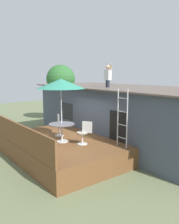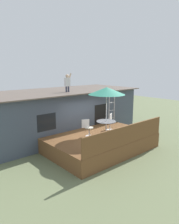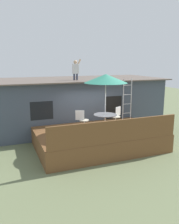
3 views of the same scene
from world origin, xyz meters
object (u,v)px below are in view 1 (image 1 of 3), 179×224
(patio_umbrella, at_px, (61,84))
(step_ladder, at_px, (122,118))
(patio_chair_left, at_px, (59,125))
(patio_chair_right, at_px, (84,133))
(backyard_tree, at_px, (61,80))
(patio_table, at_px, (62,128))
(person_figure, at_px, (108,74))

(patio_umbrella, xyz_separation_m, step_ladder, (1.96, 1.44, -1.25))
(patio_chair_left, xyz_separation_m, patio_chair_right, (1.78, 0.09, 0.00))
(patio_umbrella, distance_m, patio_chair_left, 2.15)
(backyard_tree, bearing_deg, patio_table, -30.68)
(patio_umbrella, bearing_deg, patio_chair_left, 156.37)
(patio_chair_right, relative_size, backyard_tree, 0.22)
(person_figure, bearing_deg, patio_chair_right, -61.54)
(step_ladder, xyz_separation_m, patio_chair_left, (-2.89, -1.04, -0.64))
(patio_umbrella, distance_m, patio_chair_right, 2.13)
(step_ladder, bearing_deg, person_figure, 149.52)
(patio_umbrella, xyz_separation_m, backyard_tree, (-7.17, 4.25, -0.07))
(step_ladder, bearing_deg, patio_umbrella, -143.63)
(patio_umbrella, distance_m, backyard_tree, 8.34)
(patio_chair_right, bearing_deg, step_ladder, -170.19)
(person_figure, bearing_deg, patio_umbrella, -81.36)
(person_figure, height_order, backyard_tree, backyard_tree)
(patio_table, distance_m, patio_chair_left, 1.03)
(backyard_tree, bearing_deg, step_ladder, -17.10)
(patio_chair_left, bearing_deg, patio_umbrella, 0.00)
(patio_umbrella, height_order, patio_chair_left, patio_umbrella)
(patio_umbrella, relative_size, person_figure, 2.29)
(step_ladder, height_order, backyard_tree, backyard_tree)
(person_figure, height_order, patio_chair_left, person_figure)
(patio_chair_right, xyz_separation_m, backyard_tree, (-8.02, 3.76, 1.82))
(patio_umbrella, bearing_deg, patio_chair_right, 30.49)
(step_ladder, height_order, patio_chair_right, step_ladder)
(patio_table, height_order, backyard_tree, backyard_tree)
(patio_table, distance_m, patio_umbrella, 1.76)
(person_figure, distance_m, patio_chair_left, 3.35)
(patio_chair_left, distance_m, backyard_tree, 7.55)
(patio_chair_left, distance_m, patio_chair_right, 1.78)
(step_ladder, bearing_deg, backyard_tree, 162.90)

